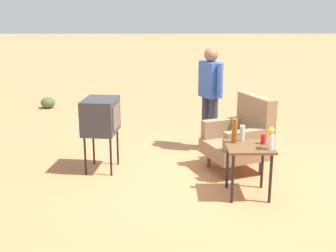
{
  "coord_description": "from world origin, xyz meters",
  "views": [
    {
      "loc": [
        5.69,
        -0.84,
        2.3
      ],
      "look_at": [
        -0.33,
        -0.77,
        0.65
      ],
      "focal_mm": 47.98,
      "sensor_mm": 36.0,
      "label": 1
    }
  ],
  "objects_px": {
    "bottle_tall_amber": "(235,131)",
    "armchair": "(241,136)",
    "flower_vase": "(271,137)",
    "bottle_short_clear": "(242,133)",
    "tv_on_stand": "(101,116)",
    "side_table": "(249,153)",
    "soda_can_red": "(263,139)",
    "person_standing": "(210,92)"
  },
  "relations": [
    {
      "from": "bottle_tall_amber",
      "to": "bottle_short_clear",
      "type": "distance_m",
      "value": 0.14
    },
    {
      "from": "side_table",
      "to": "bottle_tall_amber",
      "type": "relative_size",
      "value": 2.14
    },
    {
      "from": "person_standing",
      "to": "bottle_tall_amber",
      "type": "bearing_deg",
      "value": 4.16
    },
    {
      "from": "person_standing",
      "to": "bottle_tall_amber",
      "type": "distance_m",
      "value": 1.74
    },
    {
      "from": "bottle_tall_amber",
      "to": "soda_can_red",
      "type": "distance_m",
      "value": 0.36
    },
    {
      "from": "person_standing",
      "to": "side_table",
      "type": "bearing_deg",
      "value": 8.95
    },
    {
      "from": "bottle_tall_amber",
      "to": "bottle_short_clear",
      "type": "xyz_separation_m",
      "value": [
        -0.07,
        0.11,
        -0.05
      ]
    },
    {
      "from": "person_standing",
      "to": "soda_can_red",
      "type": "relative_size",
      "value": 13.44
    },
    {
      "from": "side_table",
      "to": "tv_on_stand",
      "type": "distance_m",
      "value": 2.13
    },
    {
      "from": "person_standing",
      "to": "bottle_tall_amber",
      "type": "relative_size",
      "value": 5.47
    },
    {
      "from": "side_table",
      "to": "flower_vase",
      "type": "xyz_separation_m",
      "value": [
        0.14,
        0.22,
        0.24
      ]
    },
    {
      "from": "flower_vase",
      "to": "bottle_short_clear",
      "type": "bearing_deg",
      "value": -140.53
    },
    {
      "from": "side_table",
      "to": "flower_vase",
      "type": "height_order",
      "value": "flower_vase"
    },
    {
      "from": "person_standing",
      "to": "bottle_short_clear",
      "type": "height_order",
      "value": "person_standing"
    },
    {
      "from": "armchair",
      "to": "flower_vase",
      "type": "bearing_deg",
      "value": 8.61
    },
    {
      "from": "bottle_short_clear",
      "to": "armchair",
      "type": "bearing_deg",
      "value": 170.13
    },
    {
      "from": "tv_on_stand",
      "to": "soda_can_red",
      "type": "bearing_deg",
      "value": 68.07
    },
    {
      "from": "armchair",
      "to": "bottle_tall_amber",
      "type": "height_order",
      "value": "armchair"
    },
    {
      "from": "soda_can_red",
      "to": "flower_vase",
      "type": "distance_m",
      "value": 0.23
    },
    {
      "from": "tv_on_stand",
      "to": "bottle_short_clear",
      "type": "distance_m",
      "value": 1.98
    },
    {
      "from": "armchair",
      "to": "soda_can_red",
      "type": "relative_size",
      "value": 8.69
    },
    {
      "from": "armchair",
      "to": "bottle_tall_amber",
      "type": "distance_m",
      "value": 0.84
    },
    {
      "from": "armchair",
      "to": "side_table",
      "type": "height_order",
      "value": "armchair"
    },
    {
      "from": "side_table",
      "to": "bottle_short_clear",
      "type": "bearing_deg",
      "value": -162.69
    },
    {
      "from": "bottle_tall_amber",
      "to": "soda_can_red",
      "type": "bearing_deg",
      "value": 81.09
    },
    {
      "from": "armchair",
      "to": "tv_on_stand",
      "type": "relative_size",
      "value": 1.03
    },
    {
      "from": "armchair",
      "to": "flower_vase",
      "type": "height_order",
      "value": "armchair"
    },
    {
      "from": "bottle_tall_amber",
      "to": "soda_can_red",
      "type": "relative_size",
      "value": 2.46
    },
    {
      "from": "armchair",
      "to": "tv_on_stand",
      "type": "height_order",
      "value": "armchair"
    },
    {
      "from": "side_table",
      "to": "soda_can_red",
      "type": "bearing_deg",
      "value": 111.03
    },
    {
      "from": "side_table",
      "to": "person_standing",
      "type": "height_order",
      "value": "person_standing"
    },
    {
      "from": "soda_can_red",
      "to": "bottle_short_clear",
      "type": "bearing_deg",
      "value": -116.92
    },
    {
      "from": "side_table",
      "to": "bottle_short_clear",
      "type": "relative_size",
      "value": 3.21
    },
    {
      "from": "armchair",
      "to": "tv_on_stand",
      "type": "distance_m",
      "value": 1.99
    },
    {
      "from": "side_table",
      "to": "tv_on_stand",
      "type": "bearing_deg",
      "value": -115.51
    },
    {
      "from": "side_table",
      "to": "bottle_short_clear",
      "type": "xyz_separation_m",
      "value": [
        -0.19,
        -0.06,
        0.2
      ]
    },
    {
      "from": "bottle_tall_amber",
      "to": "armchair",
      "type": "bearing_deg",
      "value": 163.39
    },
    {
      "from": "bottle_short_clear",
      "to": "soda_can_red",
      "type": "height_order",
      "value": "bottle_short_clear"
    },
    {
      "from": "tv_on_stand",
      "to": "person_standing",
      "type": "distance_m",
      "value": 1.88
    },
    {
      "from": "tv_on_stand",
      "to": "bottle_tall_amber",
      "type": "distance_m",
      "value": 1.91
    },
    {
      "from": "person_standing",
      "to": "bottle_tall_amber",
      "type": "xyz_separation_m",
      "value": [
        1.73,
        0.13,
        -0.15
      ]
    },
    {
      "from": "armchair",
      "to": "soda_can_red",
      "type": "height_order",
      "value": "armchair"
    }
  ]
}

